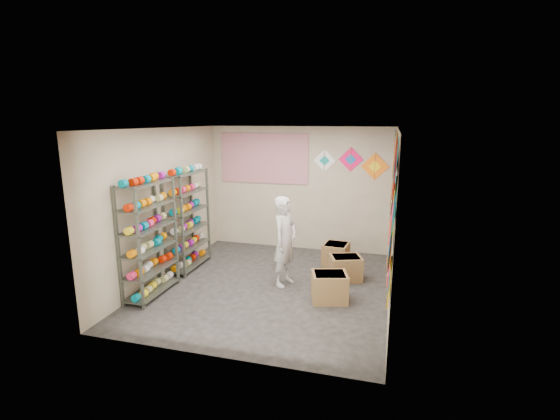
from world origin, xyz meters
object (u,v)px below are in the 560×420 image
(shopkeeper, at_px, (285,241))
(carton_c, at_px, (336,255))
(shelf_rack_back, at_px, (188,220))
(carton_b, at_px, (346,268))
(shelf_rack_front, at_px, (149,239))
(carton_a, at_px, (329,287))

(shopkeeper, distance_m, carton_c, 1.50)
(shelf_rack_back, bearing_deg, carton_b, 3.50)
(shopkeeper, bearing_deg, shelf_rack_back, 97.66)
(shelf_rack_front, bearing_deg, carton_c, 38.43)
(shelf_rack_back, height_order, shopkeeper, shelf_rack_back)
(carton_a, bearing_deg, shelf_rack_front, 174.99)
(shelf_rack_back, distance_m, carton_b, 3.11)
(carton_c, bearing_deg, shelf_rack_back, -156.17)
(carton_b, distance_m, carton_c, 0.74)
(shelf_rack_back, relative_size, shopkeeper, 1.21)
(shelf_rack_back, bearing_deg, carton_c, 17.74)
(carton_b, xyz_separation_m, carton_c, (-0.27, 0.69, 0.00))
(shelf_rack_front, bearing_deg, carton_b, 26.21)
(shelf_rack_front, height_order, carton_b, shelf_rack_front)
(shelf_rack_front, distance_m, carton_c, 3.58)
(shelf_rack_back, distance_m, shopkeeper, 2.04)
(carton_a, relative_size, carton_c, 1.08)
(shelf_rack_front, height_order, carton_a, shelf_rack_front)
(carton_c, bearing_deg, shopkeeper, -115.87)
(carton_a, relative_size, carton_b, 1.02)
(shopkeeper, distance_m, carton_b, 1.25)
(carton_c, bearing_deg, shelf_rack_front, -135.47)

